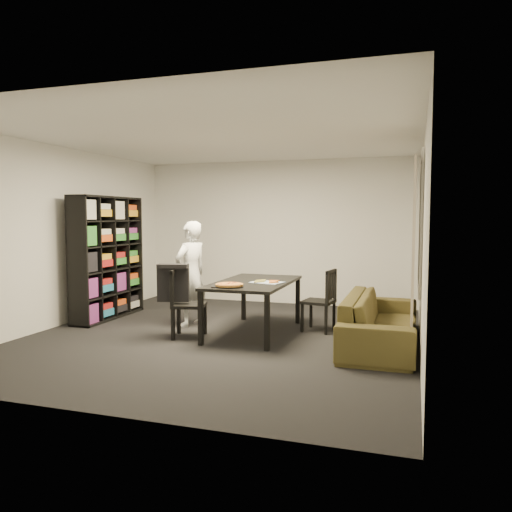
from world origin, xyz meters
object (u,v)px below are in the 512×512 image
(dining_table, at_px, (254,286))
(sofa, at_px, (381,320))
(chair_left, at_px, (183,299))
(pepperoni_pizza, at_px, (229,285))
(chair_right, at_px, (324,296))
(bookshelf, at_px, (108,258))
(person, at_px, (191,274))
(baking_tray, at_px, (227,286))

(dining_table, bearing_deg, sofa, -5.07)
(chair_left, height_order, pepperoni_pizza, chair_left)
(dining_table, xyz_separation_m, chair_right, (0.89, 0.39, -0.16))
(bookshelf, distance_m, dining_table, 2.53)
(chair_left, height_order, chair_right, chair_left)
(person, height_order, baking_tray, person)
(chair_left, bearing_deg, dining_table, -73.44)
(bookshelf, relative_size, pepperoni_pizza, 5.43)
(chair_right, height_order, baking_tray, chair_right)
(baking_tray, bearing_deg, pepperoni_pizza, -47.80)
(bookshelf, xyz_separation_m, dining_table, (2.50, -0.30, -0.30))
(dining_table, xyz_separation_m, baking_tray, (-0.18, -0.54, 0.07))
(person, relative_size, pepperoni_pizza, 4.35)
(bookshelf, xyz_separation_m, sofa, (4.19, -0.45, -0.64))
(person, bearing_deg, dining_table, 102.16)
(bookshelf, xyz_separation_m, person, (1.48, -0.12, -0.19))
(bookshelf, bearing_deg, dining_table, -6.75)
(person, bearing_deg, sofa, 105.03)
(chair_right, relative_size, pepperoni_pizza, 2.47)
(chair_right, bearing_deg, bookshelf, -79.36)
(chair_left, distance_m, pepperoni_pizza, 0.74)
(chair_right, bearing_deg, baking_tray, -40.20)
(sofa, bearing_deg, bookshelf, 83.93)
(chair_left, bearing_deg, bookshelf, 50.02)
(bookshelf, relative_size, person, 1.25)
(chair_right, bearing_deg, dining_table, -57.40)
(bookshelf, relative_size, chair_right, 2.20)
(person, xyz_separation_m, baking_tray, (0.84, -0.71, -0.04))
(dining_table, bearing_deg, chair_left, -148.80)
(bookshelf, relative_size, baking_tray, 4.75)
(chair_right, bearing_deg, chair_left, -53.61)
(chair_left, height_order, sofa, chair_left)
(person, bearing_deg, pepperoni_pizza, 71.10)
(chair_right, xyz_separation_m, sofa, (0.80, -0.54, -0.18))
(chair_left, bearing_deg, baking_tray, -107.97)
(bookshelf, bearing_deg, chair_right, 1.60)
(bookshelf, distance_m, chair_left, 1.91)
(bookshelf, bearing_deg, person, -4.71)
(person, bearing_deg, chair_left, 37.96)
(dining_table, distance_m, sofa, 1.73)
(chair_left, height_order, baking_tray, chair_left)
(pepperoni_pizza, bearing_deg, dining_table, 77.74)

